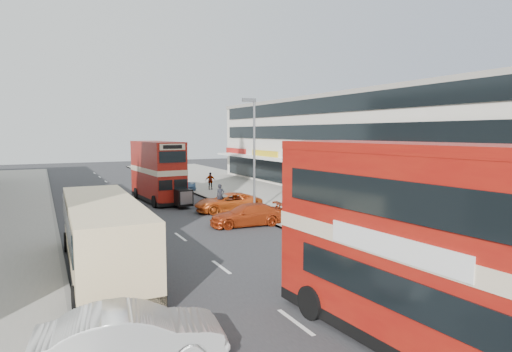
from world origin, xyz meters
TOP-DOWN VIEW (x-y plane):
  - ground at (0.00, 0.00)m, footprint 160.00×160.00m
  - road_surface at (0.00, 20.00)m, footprint 12.00×90.00m
  - pavement_right at (12.00, 20.00)m, footprint 12.00×90.00m
  - kerb_left at (-6.10, 20.00)m, footprint 0.20×90.00m
  - kerb_right at (6.10, 20.00)m, footprint 0.20×90.00m
  - commercial_row at (19.95, 22.00)m, footprint 9.90×46.20m
  - street_lamp at (6.52, 18.00)m, footprint 1.00×0.20m
  - bus_main at (2.04, -0.62)m, footprint 3.30×9.74m
  - bus_second at (1.95, 26.76)m, footprint 2.97×8.91m
  - coach at (-4.58, 9.59)m, footprint 2.94×10.62m
  - car_left_front at (-4.92, 1.71)m, footprint 4.75×2.17m
  - car_right_a at (4.58, 14.95)m, footprint 4.87×2.44m
  - car_right_b at (5.37, 19.85)m, footprint 5.06×2.63m
  - car_right_c at (4.59, 30.85)m, footprint 4.08×2.08m
  - pedestrian_near at (8.43, 12.34)m, footprint 0.80×0.61m
  - pedestrian_far at (8.18, 30.93)m, footprint 1.07×0.64m
  - cyclist at (4.86, 20.06)m, footprint 0.67×1.72m

SIDE VIEW (x-z plane):
  - ground at x=0.00m, z-range 0.00..0.00m
  - road_surface at x=0.00m, z-range 0.00..0.01m
  - pavement_right at x=12.00m, z-range 0.00..0.15m
  - kerb_left at x=-6.10m, z-range -0.01..0.15m
  - kerb_right at x=6.10m, z-range -0.01..0.15m
  - car_right_c at x=4.59m, z-range 0.00..1.33m
  - car_right_a at x=4.58m, z-range 0.00..1.36m
  - car_right_b at x=5.37m, z-range 0.00..1.36m
  - cyclist at x=4.86m, z-range -0.33..1.70m
  - car_left_front at x=-4.92m, z-range 0.00..1.51m
  - pedestrian_far at x=8.18m, z-range 0.15..1.86m
  - pedestrian_near at x=8.43m, z-range 0.15..2.14m
  - coach at x=-4.58m, z-range 0.25..3.05m
  - bus_second at x=1.95m, z-range 0.13..5.00m
  - bus_main at x=2.04m, z-range 0.14..5.47m
  - commercial_row at x=19.95m, z-range 0.05..9.35m
  - street_lamp at x=6.52m, z-range 0.72..8.85m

